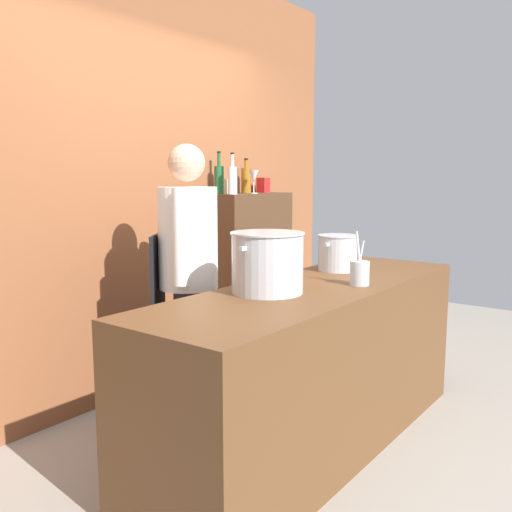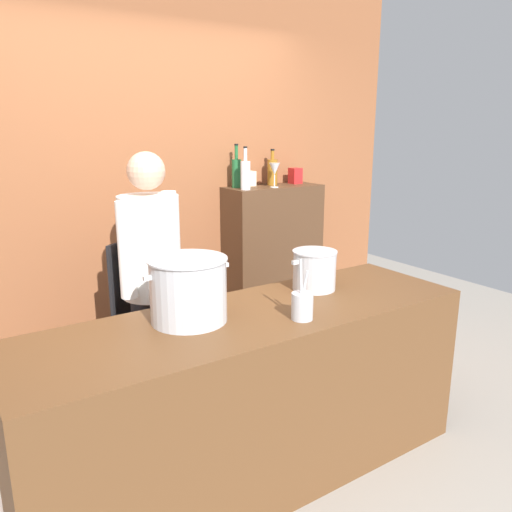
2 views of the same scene
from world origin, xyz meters
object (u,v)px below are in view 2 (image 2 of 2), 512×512
(wine_bottle_amber, at_px, (272,171))
(spice_tin_cream, at_px, (249,179))
(spice_tin_red, at_px, (295,176))
(wine_bottle_clear, at_px, (245,174))
(chef, at_px, (151,274))
(wine_glass_tall, at_px, (275,170))
(stockpot_large, at_px, (188,290))
(utensil_crock, at_px, (302,305))
(stockpot_small, at_px, (314,270))
(wine_bottle_green, at_px, (237,172))

(wine_bottle_amber, xyz_separation_m, spice_tin_cream, (-0.18, 0.05, -0.05))
(spice_tin_red, bearing_deg, wine_bottle_clear, -167.99)
(chef, relative_size, wine_glass_tall, 9.19)
(stockpot_large, distance_m, utensil_crock, 0.54)
(wine_bottle_amber, bearing_deg, chef, -156.44)
(chef, height_order, stockpot_small, chef)
(wine_glass_tall, bearing_deg, chef, -160.80)
(wine_glass_tall, distance_m, spice_tin_red, 0.32)
(stockpot_small, bearing_deg, utensil_crock, -136.87)
(chef, distance_m, utensil_crock, 0.98)
(utensil_crock, height_order, wine_bottle_amber, wine_bottle_amber)
(stockpot_large, relative_size, spice_tin_cream, 3.85)
(stockpot_large, xyz_separation_m, stockpot_small, (0.80, 0.04, -0.04))
(wine_bottle_green, xyz_separation_m, wine_bottle_amber, (0.32, -0.01, -0.01))
(wine_bottle_green, height_order, wine_glass_tall, wine_bottle_green)
(stockpot_large, relative_size, wine_bottle_clear, 1.41)
(stockpot_small, xyz_separation_m, spice_tin_red, (0.71, 1.10, 0.40))
(spice_tin_cream, height_order, spice_tin_red, spice_tin_red)
(spice_tin_cream, bearing_deg, wine_bottle_green, -163.20)
(stockpot_small, height_order, wine_bottle_amber, wine_bottle_amber)
(wine_bottle_green, height_order, spice_tin_red, wine_bottle_green)
(chef, xyz_separation_m, spice_tin_cream, (1.05, 0.59, 0.44))
(spice_tin_red, bearing_deg, wine_bottle_green, 177.21)
(spice_tin_cream, xyz_separation_m, spice_tin_red, (0.39, -0.07, 0.01))
(stockpot_small, relative_size, utensil_crock, 1.07)
(wine_bottle_clear, xyz_separation_m, spice_tin_red, (0.54, 0.11, -0.05))
(stockpot_small, relative_size, wine_bottle_green, 0.98)
(wine_glass_tall, distance_m, spice_tin_cream, 0.23)
(utensil_crock, xyz_separation_m, spice_tin_cream, (0.66, 1.48, 0.44))
(wine_bottle_green, relative_size, wine_bottle_amber, 1.16)
(spice_tin_red, bearing_deg, utensil_crock, -126.61)
(stockpot_large, relative_size, wine_glass_tall, 2.38)
(spice_tin_cream, distance_m, spice_tin_red, 0.40)
(chef, distance_m, stockpot_small, 0.93)
(wine_glass_tall, height_order, spice_tin_red, wine_glass_tall)
(stockpot_small, relative_size, spice_tin_cream, 2.79)
(wine_bottle_green, relative_size, wine_bottle_clear, 1.05)
(stockpot_small, distance_m, wine_bottle_green, 1.22)
(stockpot_small, height_order, spice_tin_red, spice_tin_red)
(wine_bottle_green, bearing_deg, stockpot_small, -99.17)
(stockpot_large, height_order, utensil_crock, stockpot_large)
(wine_bottle_amber, bearing_deg, wine_glass_tall, -119.41)
(wine_bottle_green, xyz_separation_m, wine_bottle_clear, (-0.01, -0.14, -0.00))
(chef, relative_size, stockpot_large, 3.86)
(wine_bottle_green, xyz_separation_m, wine_glass_tall, (0.24, -0.15, 0.02))
(stockpot_small, height_order, wine_glass_tall, wine_glass_tall)
(chef, relative_size, wine_bottle_amber, 6.05)
(chef, xyz_separation_m, stockpot_large, (-0.06, -0.61, 0.09))
(wine_bottle_green, distance_m, wine_bottle_amber, 0.32)
(chef, bearing_deg, stockpot_large, 49.67)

